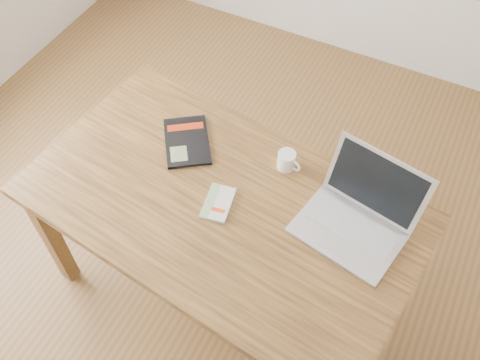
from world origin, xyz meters
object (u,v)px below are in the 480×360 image
at_px(desk, 222,215).
at_px(coffee_mug, 287,160).
at_px(laptop, 358,215).
at_px(white_guidebook, 218,203).
at_px(black_guidebook, 187,141).

distance_m(desk, coffee_mug, 0.34).
bearing_deg(laptop, white_guidebook, -151.80).
bearing_deg(coffee_mug, laptop, -6.35).
distance_m(white_guidebook, black_guidebook, 0.34).
height_order(desk, coffee_mug, coffee_mug).
relative_size(laptop, coffee_mug, 4.15).
height_order(white_guidebook, black_guidebook, same).
xyz_separation_m(white_guidebook, black_guidebook, (-0.27, 0.22, 0.00)).
distance_m(white_guidebook, laptop, 0.53).
xyz_separation_m(white_guidebook, laptop, (0.50, 0.16, 0.05)).
xyz_separation_m(white_guidebook, coffee_mug, (0.16, 0.29, 0.03)).
relative_size(desk, laptop, 3.69).
relative_size(black_guidebook, coffee_mug, 3.09).
bearing_deg(desk, laptop, 22.81).
bearing_deg(desk, white_guidebook, -109.86).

